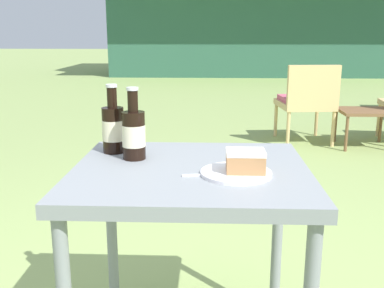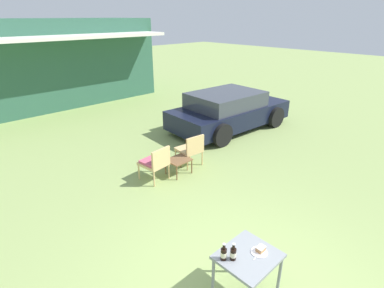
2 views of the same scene
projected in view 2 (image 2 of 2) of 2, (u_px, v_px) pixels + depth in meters
The scene contains 10 objects.
cabin_building at pixel (44, 63), 12.17m from camera, with size 8.64×4.30×3.35m.
parked_car at pixel (228, 111), 9.71m from camera, with size 4.17×2.25×1.23m.
wicker_chair_cushioned at pixel (155, 162), 6.66m from camera, with size 0.57×0.61×0.82m.
wicker_chair_plain at pixel (191, 148), 7.32m from camera, with size 0.57×0.61×0.82m.
garden_side_table at pixel (179, 161), 6.97m from camera, with size 0.52×0.45×0.38m.
patio_table at pixel (248, 261), 3.73m from camera, with size 0.72×0.65×0.72m.
cake_on_plate at pixel (260, 250), 3.74m from camera, with size 0.21×0.21×0.07m.
cola_bottle_near at pixel (233, 254), 3.61m from camera, with size 0.08×0.08×0.24m.
cola_bottle_far at pixel (224, 254), 3.61m from camera, with size 0.08×0.08×0.24m.
fork at pixel (257, 256), 3.68m from camera, with size 0.17×0.03×0.01m.
Camera 2 is at (-2.48, -1.58, 3.45)m, focal length 28.00 mm.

